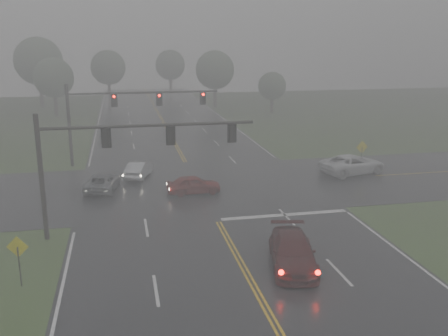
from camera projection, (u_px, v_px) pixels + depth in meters
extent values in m
cube|color=black|center=(203.00, 194.00, 37.02)|extent=(18.00, 160.00, 0.02)
cube|color=black|center=(199.00, 187.00, 38.92)|extent=(120.00, 14.00, 0.02)
cube|color=silver|center=(285.00, 215.00, 32.61)|extent=(8.50, 0.50, 0.01)
imported|color=#3E0B0C|center=(292.00, 266.00, 25.34)|extent=(3.24, 5.65, 1.54)
imported|color=maroon|center=(194.00, 193.00, 37.19)|extent=(4.04, 1.72, 1.36)
imported|color=#B7BAC0|center=(139.00, 177.00, 41.49)|extent=(2.67, 4.32, 1.35)
imported|color=#585B5F|center=(103.00, 190.00, 38.02)|extent=(2.98, 4.96, 1.29)
imported|color=silver|center=(352.00, 173.00, 42.69)|extent=(6.28, 3.98, 1.62)
cylinder|color=black|center=(41.00, 178.00, 27.87)|extent=(0.28, 0.28, 7.27)
cylinder|color=black|center=(37.00, 128.00, 27.16)|extent=(0.18, 0.18, 0.81)
cylinder|color=black|center=(149.00, 125.00, 28.37)|extent=(12.17, 0.18, 0.18)
cube|color=black|center=(106.00, 138.00, 28.04)|extent=(0.34, 0.28, 1.06)
cube|color=black|center=(106.00, 137.00, 28.19)|extent=(0.56, 0.03, 1.26)
cube|color=black|center=(171.00, 135.00, 28.76)|extent=(0.34, 0.28, 1.06)
cube|color=black|center=(171.00, 135.00, 28.91)|extent=(0.56, 0.03, 1.26)
cube|color=black|center=(233.00, 133.00, 29.48)|extent=(0.34, 0.28, 1.06)
cube|color=black|center=(232.00, 132.00, 29.63)|extent=(0.56, 0.03, 1.26)
cylinder|color=black|center=(69.00, 126.00, 44.21)|extent=(0.29, 0.29, 7.35)
cylinder|color=black|center=(67.00, 94.00, 43.49)|extent=(0.18, 0.18, 0.82)
cylinder|color=black|center=(144.00, 93.00, 44.82)|extent=(13.39, 0.18, 0.18)
cube|color=black|center=(114.00, 100.00, 44.45)|extent=(0.35, 0.29, 1.07)
cube|color=black|center=(114.00, 100.00, 44.60)|extent=(0.56, 0.03, 1.28)
cylinder|color=#FF0C05|center=(114.00, 97.00, 44.21)|extent=(0.22, 0.06, 0.22)
cube|color=black|center=(159.00, 99.00, 45.24)|extent=(0.35, 0.29, 1.07)
cube|color=black|center=(159.00, 99.00, 45.40)|extent=(0.56, 0.03, 1.28)
cylinder|color=#FF0C05|center=(159.00, 95.00, 45.00)|extent=(0.22, 0.06, 0.22)
cube|color=black|center=(203.00, 98.00, 46.03)|extent=(0.35, 0.29, 1.07)
cube|color=black|center=(203.00, 98.00, 46.19)|extent=(0.56, 0.03, 1.28)
cylinder|color=#FF0C05|center=(203.00, 95.00, 45.79)|extent=(0.22, 0.06, 0.22)
cylinder|color=black|center=(20.00, 267.00, 23.03)|extent=(0.07, 0.07, 1.97)
cube|color=#CFC30C|center=(17.00, 247.00, 22.81)|extent=(1.01, 0.28, 1.03)
cylinder|color=black|center=(361.00, 159.00, 43.12)|extent=(0.07, 0.07, 2.15)
cube|color=#CFC30C|center=(362.00, 147.00, 42.88)|extent=(1.12, 0.17, 1.13)
cylinder|color=#352922|center=(56.00, 105.00, 73.76)|extent=(0.52, 0.52, 3.28)
sphere|color=#3C5136|center=(54.00, 78.00, 72.74)|extent=(5.83, 5.83, 5.83)
cylinder|color=#352922|center=(215.00, 97.00, 83.11)|extent=(0.58, 0.58, 3.58)
sphere|color=#3C5136|center=(215.00, 70.00, 82.00)|extent=(6.37, 6.37, 6.37)
cylinder|color=#352922|center=(109.00, 91.00, 91.28)|extent=(0.54, 0.54, 3.53)
sphere|color=#3C5136|center=(108.00, 67.00, 90.19)|extent=(6.28, 6.28, 6.28)
cylinder|color=#352922|center=(272.00, 105.00, 76.86)|extent=(0.51, 0.51, 2.42)
sphere|color=#3C5136|center=(272.00, 86.00, 76.11)|extent=(4.29, 4.29, 4.29)
cylinder|color=#352922|center=(42.00, 94.00, 82.96)|extent=(0.62, 0.62, 4.41)
sphere|color=#3C5136|center=(38.00, 61.00, 81.60)|extent=(7.83, 7.83, 7.83)
cylinder|color=#352922|center=(171.00, 86.00, 102.83)|extent=(0.56, 0.56, 3.45)
sphere|color=#3C5136|center=(170.00, 65.00, 101.77)|extent=(6.13, 6.13, 6.13)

